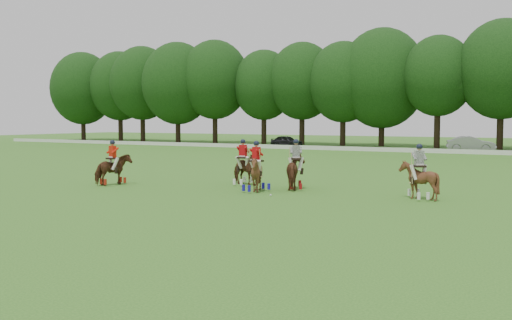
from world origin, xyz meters
The scene contains 11 objects.
ground centered at (0.00, 0.00, 0.00)m, with size 180.00×180.00×0.00m, color #2F661D.
tree_line centered at (0.26, 48.05, 8.23)m, with size 117.98×14.32×14.75m.
boundary_rail centered at (0.00, 38.00, 0.22)m, with size 120.00×0.10×0.44m, color white.
car_left centered at (-16.53, 42.50, 0.68)m, with size 1.61×4.00×1.36m, color black.
car_mid centered at (4.49, 42.50, 0.79)m, with size 1.67×4.79×1.58m, color gray.
polo_red_a centered at (-6.74, 2.26, 0.82)m, with size 1.26×2.00×2.27m.
polo_red_b centered at (-0.98, 5.45, 0.83)m, with size 1.71×1.50×2.32m.
polo_red_c centered at (0.93, 3.39, 0.85)m, with size 1.75×1.85×2.34m.
polo_stripe_a centered at (2.12, 5.13, 0.87)m, with size 1.70×2.20×2.39m.
polo_stripe_b centered at (8.01, 4.54, 0.83)m, with size 1.87×1.92×2.31m.
polo_ball centered at (2.18, 2.42, 0.04)m, with size 0.09×0.09×0.09m, color white.
Camera 1 is at (13.49, -19.32, 3.33)m, focal length 40.00 mm.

